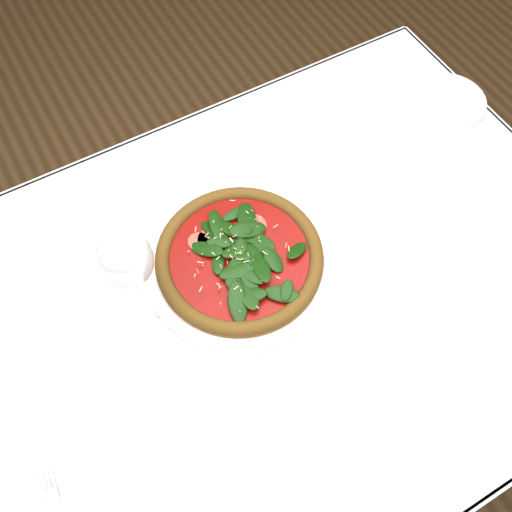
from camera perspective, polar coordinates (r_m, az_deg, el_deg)
ground at (r=1.61m, az=-0.31°, el=-15.98°), size 6.00×6.00×0.00m
dining_table at (r=0.99m, az=-0.49°, el=-7.31°), size 1.21×0.81×0.75m
plate at (r=0.92m, az=-1.64°, el=-0.56°), size 0.31×0.31×0.01m
pizza at (r=0.91m, az=-1.67°, el=-0.02°), size 0.27×0.27×0.03m
wine_glass at (r=0.79m, az=-13.00°, el=-0.49°), size 0.08×0.08×0.19m
fork at (r=0.84m, az=-19.22°, el=-23.02°), size 0.03×0.14×0.00m
saucer_far at (r=1.19m, az=18.71°, el=14.50°), size 0.14×0.14×0.01m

